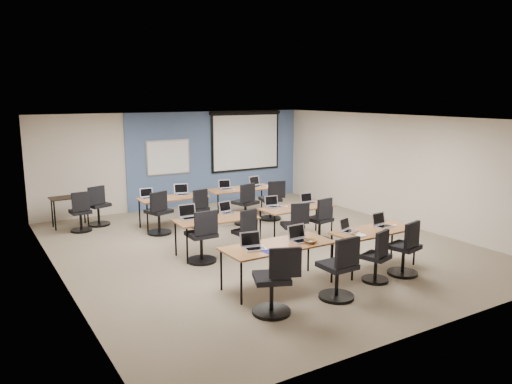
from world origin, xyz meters
TOP-DOWN VIEW (x-y plane):
  - floor at (0.00, 0.00)m, footprint 8.00×9.00m
  - ceiling at (0.00, 0.00)m, footprint 8.00×9.00m
  - wall_back at (0.00, 4.50)m, footprint 8.00×0.04m
  - wall_front at (0.00, -4.50)m, footprint 8.00×0.04m
  - wall_left at (-4.00, 0.00)m, footprint 0.04×9.00m
  - wall_right at (4.00, 0.00)m, footprint 0.04×9.00m
  - blue_accent_panel at (1.25, 4.47)m, footprint 5.50×0.04m
  - whiteboard at (-0.30, 4.43)m, footprint 1.28×0.03m
  - projector_screen at (2.20, 4.41)m, footprint 2.40×0.10m
  - training_table_front_left at (-0.93, -2.10)m, footprint 1.90×0.79m
  - training_table_front_right at (1.10, -2.25)m, footprint 1.66×0.69m
  - training_table_mid_left at (-1.01, 0.02)m, footprint 1.67×0.69m
  - training_table_mid_right at (1.00, 0.07)m, footprint 1.67×0.70m
  - training_table_back_left at (-0.95, 2.47)m, footprint 1.67×0.70m
  - training_table_back_right at (1.02, 2.63)m, footprint 1.81×0.75m
  - laptop_0 at (-1.40, -2.07)m, footprint 0.35×0.29m
  - mouse_0 at (-1.17, -2.27)m, footprint 0.07×0.11m
  - task_chair_0 at (-1.58, -2.99)m, footprint 0.61×0.58m
  - laptop_1 at (-0.49, -2.10)m, footprint 0.35×0.30m
  - mouse_1 at (-0.39, -2.30)m, footprint 0.07×0.10m
  - task_chair_1 at (-0.41, -3.05)m, footprint 0.57×0.57m
  - laptop_2 at (0.61, -2.06)m, footprint 0.30×0.25m
  - mouse_2 at (0.68, -2.31)m, footprint 0.07×0.10m
  - task_chair_2 at (0.63, -2.83)m, footprint 0.47×0.46m
  - laptop_3 at (1.39, -2.14)m, footprint 0.33×0.28m
  - mouse_3 at (1.64, -2.24)m, footprint 0.08×0.10m
  - task_chair_3 at (1.29, -2.84)m, footprint 0.54×0.54m
  - laptop_4 at (-1.48, 0.33)m, footprint 0.36×0.31m
  - mouse_4 at (-1.27, 0.08)m, footprint 0.08×0.11m
  - task_chair_4 at (-1.50, -0.34)m, footprint 0.57×0.57m
  - laptop_5 at (-0.61, 0.34)m, footprint 0.31×0.26m
  - mouse_5 at (-0.27, 0.11)m, footprint 0.07×0.10m
  - task_chair_5 at (-0.53, -0.33)m, footprint 0.46×0.46m
  - laptop_6 at (0.55, 0.32)m, footprint 0.31×0.26m
  - mouse_6 at (0.78, 0.15)m, footprint 0.08×0.10m
  - task_chair_6 at (0.59, -0.44)m, footprint 0.50×0.48m
  - laptop_7 at (1.43, 0.22)m, footprint 0.30×0.25m
  - mouse_7 at (1.60, 0.05)m, footprint 0.07×0.11m
  - task_chair_7 at (1.31, -0.41)m, footprint 0.51×0.51m
  - laptop_8 at (-1.53, 2.67)m, footprint 0.31×0.26m
  - mouse_8 at (-1.28, 2.50)m, footprint 0.08×0.10m
  - task_chair_8 at (-1.52, 1.98)m, footprint 0.58×0.56m
  - laptop_9 at (-0.64, 2.65)m, footprint 0.35×0.30m
  - mouse_9 at (-0.34, 2.52)m, footprint 0.07×0.10m
  - task_chair_9 at (-0.46, 2.08)m, footprint 0.47×0.47m
  - laptop_10 at (0.62, 2.72)m, footprint 0.32×0.27m
  - mouse_10 at (0.75, 2.51)m, footprint 0.08×0.10m
  - task_chair_10 at (0.65, 1.72)m, footprint 0.58×0.58m
  - laptop_11 at (1.52, 2.67)m, footprint 0.36×0.30m
  - mouse_11 at (1.74, 2.49)m, footprint 0.07×0.10m
  - task_chair_11 at (1.46, 1.79)m, footprint 0.56×0.56m
  - blue_mousepad at (-1.22, -2.34)m, footprint 0.28×0.24m
  - snack_bowl at (-0.41, -2.30)m, footprint 0.22×0.22m
  - snack_plate at (0.62, -2.41)m, footprint 0.20×0.20m
  - coffee_cup at (0.57, -2.28)m, footprint 0.07×0.07m
  - utility_table at (-3.14, 3.74)m, footprint 0.88×0.49m
  - spare_chair_a at (-2.53, 3.48)m, footprint 0.55×0.54m
  - spare_chair_b at (-3.01, 3.13)m, footprint 0.49×0.49m

SIDE VIEW (x-z plane):
  - floor at x=0.00m, z-range -0.01..0.01m
  - task_chair_2 at x=0.63m, z-range -0.09..0.86m
  - task_chair_5 at x=-0.53m, z-range -0.09..0.86m
  - task_chair_9 at x=-0.46m, z-range -0.09..0.87m
  - task_chair_6 at x=0.59m, z-range -0.09..0.88m
  - spare_chair_b at x=-3.01m, z-range -0.09..0.89m
  - task_chair_7 at x=1.31m, z-range -0.09..0.91m
  - spare_chair_a at x=-2.53m, z-range -0.09..0.93m
  - task_chair_3 at x=1.29m, z-range -0.09..0.93m
  - task_chair_8 at x=-1.52m, z-range -0.09..0.95m
  - task_chair_11 at x=1.46m, z-range -0.09..0.95m
  - task_chair_1 at x=-0.41m, z-range -0.09..0.96m
  - task_chair_4 at x=-1.50m, z-range -0.09..0.96m
  - task_chair_10 at x=0.65m, z-range -0.09..0.96m
  - task_chair_0 at x=-1.58m, z-range -0.09..0.96m
  - utility_table at x=-3.14m, z-range 0.28..1.03m
  - training_table_front_right at x=1.10m, z-range 0.32..1.05m
  - training_table_mid_left at x=-1.01m, z-range 0.32..1.05m
  - training_table_back_left at x=-0.95m, z-range 0.32..1.05m
  - training_table_mid_right at x=1.00m, z-range 0.32..1.05m
  - training_table_back_right at x=1.02m, z-range 0.32..1.05m
  - training_table_front_left at x=-0.93m, z-range 0.32..1.05m
  - blue_mousepad at x=-1.22m, z-range 0.73..0.74m
  - snack_plate at x=0.62m, z-range 0.73..0.74m
  - mouse_9 at x=-0.34m, z-range 0.73..0.76m
  - mouse_3 at x=1.64m, z-range 0.73..0.76m
  - mouse_1 at x=-0.39m, z-range 0.73..0.76m
  - mouse_10 at x=0.75m, z-range 0.73..0.76m
  - mouse_2 at x=0.68m, z-range 0.73..0.76m
  - mouse_8 at x=-1.28m, z-range 0.73..0.76m
  - mouse_6 at x=0.78m, z-range 0.73..0.76m
  - mouse_5 at x=-0.27m, z-range 0.73..0.76m
  - mouse_11 at x=1.74m, z-range 0.72..0.76m
  - mouse_0 at x=-1.17m, z-range 0.72..0.76m
  - mouse_4 at x=-1.27m, z-range 0.72..0.76m
  - mouse_7 at x=1.60m, z-range 0.72..0.76m
  - snack_bowl at x=-0.41m, z-range 0.73..0.78m
  - coffee_cup at x=0.57m, z-range 0.74..0.81m
  - laptop_2 at x=0.61m, z-range 0.67..0.90m
  - laptop_7 at x=1.43m, z-range 0.67..0.90m
  - laptop_5 at x=-0.61m, z-range 0.67..0.91m
  - laptop_8 at x=-1.53m, z-range 0.67..0.91m
  - laptop_6 at x=0.55m, z-range 0.67..0.91m
  - laptop_10 at x=0.62m, z-range 0.67..0.91m
  - laptop_3 at x=1.39m, z-range 0.67..0.92m
  - laptop_0 at x=-1.40m, z-range 0.66..0.93m
  - laptop_1 at x=-0.49m, z-range 0.66..0.93m
  - laptop_9 at x=-0.64m, z-range 0.66..0.93m
  - laptop_11 at x=1.52m, z-range 0.66..0.93m
  - laptop_4 at x=-1.48m, z-range 0.66..0.93m
  - wall_back at x=0.00m, z-range 0.00..2.70m
  - wall_front at x=0.00m, z-range 0.00..2.70m
  - wall_left at x=-4.00m, z-range 0.00..2.70m
  - wall_right at x=4.00m, z-range 0.00..2.70m
  - blue_accent_panel at x=1.25m, z-range 0.00..2.70m
  - whiteboard at x=-0.30m, z-range 0.96..1.94m
  - projector_screen at x=2.20m, z-range 0.98..2.80m
  - ceiling at x=0.00m, z-range 2.69..2.71m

